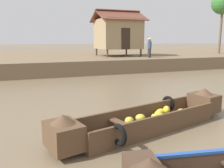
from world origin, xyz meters
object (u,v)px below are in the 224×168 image
banana_boat (149,118)px  stilt_house_mid_left (118,33)px  palm_tree_mid (223,4)px  vendor_person (149,46)px

banana_boat → stilt_house_mid_left: stilt_house_mid_left is taller
palm_tree_mid → vendor_person: size_ratio=3.91×
stilt_house_mid_left → palm_tree_mid: bearing=-1.0°
banana_boat → stilt_house_mid_left: (5.12, 15.03, 2.79)m
banana_boat → palm_tree_mid: bearing=41.0°
banana_boat → vendor_person: (6.79, 12.09, 1.65)m
banana_boat → vendor_person: bearing=60.7°
stilt_house_mid_left → vendor_person: stilt_house_mid_left is taller
stilt_house_mid_left → palm_tree_mid: (11.90, -0.21, 3.20)m
stilt_house_mid_left → vendor_person: 3.57m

